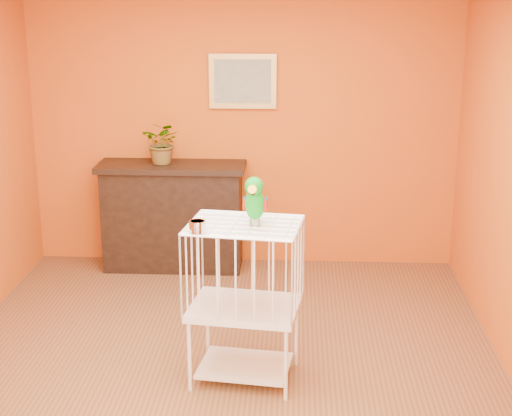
{
  "coord_description": "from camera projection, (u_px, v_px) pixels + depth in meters",
  "views": [
    {
      "loc": [
        0.5,
        -4.99,
        2.64
      ],
      "look_at": [
        0.25,
        -0.15,
        1.23
      ],
      "focal_mm": 55.0,
      "sensor_mm": 36.0,
      "label": 1
    }
  ],
  "objects": [
    {
      "name": "room_shell",
      "position": [
        219.0,
        149.0,
        5.1
      ],
      "size": [
        4.5,
        4.5,
        4.5
      ],
      "color": "#C54F12",
      "rests_on": "ground"
    },
    {
      "name": "framed_picture",
      "position": [
        243.0,
        81.0,
        7.18
      ],
      "size": [
        0.62,
        0.04,
        0.5
      ],
      "color": "#BA8D42",
      "rests_on": "room_shell"
    },
    {
      "name": "parrot",
      "position": [
        255.0,
        201.0,
        5.02
      ],
      "size": [
        0.17,
        0.3,
        0.34
      ],
      "rotation": [
        0.0,
        0.0,
        -0.08
      ],
      "color": "#59544C",
      "rests_on": "birdcage"
    },
    {
      "name": "potted_plant",
      "position": [
        163.0,
        148.0,
        7.18
      ],
      "size": [
        0.45,
        0.48,
        0.31
      ],
      "primitive_type": "imported",
      "rotation": [
        0.0,
        0.0,
        -0.29
      ],
      "color": "#26722D",
      "rests_on": "console_cabinet"
    },
    {
      "name": "console_cabinet",
      "position": [
        173.0,
        216.0,
        7.36
      ],
      "size": [
        1.36,
        0.49,
        1.01
      ],
      "color": "black",
      "rests_on": "ground"
    },
    {
      "name": "birdcage",
      "position": [
        244.0,
        300.0,
        5.26
      ],
      "size": [
        0.78,
        0.64,
        1.11
      ],
      "rotation": [
        0.0,
        0.0,
        -0.13
      ],
      "color": "white",
      "rests_on": "ground"
    },
    {
      "name": "feed_cup",
      "position": [
        197.0,
        226.0,
        4.92
      ],
      "size": [
        0.11,
        0.11,
        0.07
      ],
      "primitive_type": "cylinder",
      "color": "silver",
      "rests_on": "birdcage"
    },
    {
      "name": "ground",
      "position": [
        222.0,
        368.0,
        5.54
      ],
      "size": [
        4.5,
        4.5,
        0.0
      ],
      "primitive_type": "plane",
      "color": "brown",
      "rests_on": "ground"
    }
  ]
}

